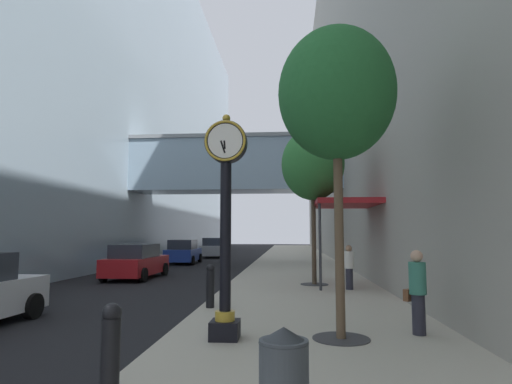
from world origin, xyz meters
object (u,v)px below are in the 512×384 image
(pedestrian_by_clock, at_px, (349,266))
(car_silver_far, at_px, (214,248))
(bollard_third, at_px, (210,285))
(bollard_nearest, at_px, (111,350))
(trash_bin, at_px, (284,378))
(street_clock, at_px, (226,213))
(pedestrian_walking, at_px, (417,290))
(street_tree_near, at_px, (336,95))
(street_tree_mid_near, at_px, (313,165))
(car_blue_mid, at_px, (183,252))
(car_red_trailing, at_px, (136,262))

(pedestrian_by_clock, relative_size, car_silver_far, 0.38)
(bollard_third, bearing_deg, bollard_nearest, -90.00)
(bollard_nearest, distance_m, trash_bin, 2.18)
(street_clock, distance_m, pedestrian_by_clock, 8.33)
(pedestrian_walking, relative_size, pedestrian_by_clock, 1.06)
(street_tree_near, bearing_deg, street_tree_mid_near, 90.00)
(street_clock, bearing_deg, bollard_nearest, -106.46)
(bollard_nearest, bearing_deg, car_silver_far, 98.01)
(street_tree_mid_near, xyz_separation_m, pedestrian_by_clock, (1.18, -1.39, -3.95))
(bollard_third, height_order, car_blue_mid, car_blue_mid)
(car_red_trailing, bearing_deg, car_silver_far, 88.00)
(bollard_nearest, relative_size, bollard_third, 1.00)
(street_clock, xyz_separation_m, trash_bin, (1.18, -3.70, -1.88))
(car_silver_far, bearing_deg, bollard_nearest, -81.99)
(bollard_nearest, xyz_separation_m, car_silver_far, (-4.56, 32.41, 0.09))
(street_tree_near, bearing_deg, bollard_third, 134.61)
(bollard_nearest, distance_m, pedestrian_walking, 6.08)
(pedestrian_by_clock, relative_size, car_blue_mid, 0.38)
(pedestrian_by_clock, bearing_deg, pedestrian_walking, -86.43)
(pedestrian_by_clock, bearing_deg, bollard_third, -136.86)
(street_clock, bearing_deg, car_blue_mid, 106.28)
(street_tree_near, height_order, pedestrian_walking, street_tree_near)
(street_clock, height_order, pedestrian_by_clock, street_clock)
(street_tree_mid_near, distance_m, car_silver_far, 22.24)
(street_clock, height_order, street_tree_mid_near, street_tree_mid_near)
(car_blue_mid, bearing_deg, street_tree_mid_near, -56.15)
(street_clock, relative_size, pedestrian_walking, 2.62)
(street_clock, relative_size, car_red_trailing, 0.98)
(bollard_nearest, bearing_deg, car_blue_mid, 102.28)
(street_tree_near, bearing_deg, car_red_trailing, 125.86)
(trash_bin, height_order, car_blue_mid, car_blue_mid)
(car_red_trailing, bearing_deg, trash_bin, -64.72)
(car_blue_mid, relative_size, car_red_trailing, 0.92)
(pedestrian_by_clock, distance_m, car_red_trailing, 10.41)
(pedestrian_walking, xyz_separation_m, car_silver_far, (-9.31, 28.62, -0.19))
(street_clock, distance_m, bollard_third, 3.95)
(bollard_nearest, relative_size, pedestrian_by_clock, 0.74)
(trash_bin, distance_m, car_silver_far, 33.66)
(bollard_nearest, height_order, pedestrian_by_clock, pedestrian_by_clock)
(bollard_third, bearing_deg, street_tree_near, -45.39)
(car_red_trailing, bearing_deg, street_tree_near, -54.14)
(car_blue_mid, bearing_deg, car_red_trailing, -88.89)
(trash_bin, xyz_separation_m, car_blue_mid, (-7.47, 25.22, 0.14))
(pedestrian_walking, height_order, car_red_trailing, pedestrian_walking)
(street_clock, distance_m, bollard_nearest, 3.72)
(street_tree_mid_near, bearing_deg, pedestrian_walking, -78.90)
(street_tree_mid_near, xyz_separation_m, car_red_trailing, (-8.32, 2.88, -4.13))
(pedestrian_walking, bearing_deg, pedestrian_by_clock, 93.57)
(bollard_third, xyz_separation_m, pedestrian_walking, (4.75, -2.72, 0.27))
(street_clock, bearing_deg, street_tree_near, 4.98)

